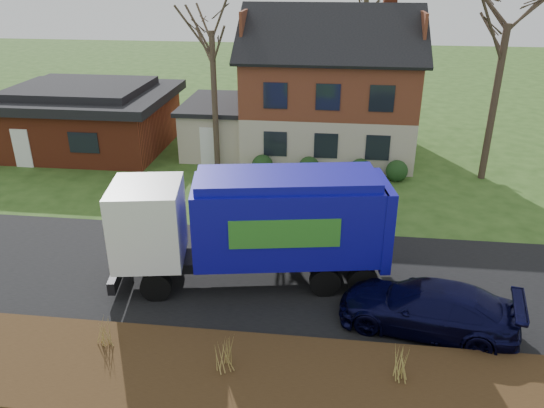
# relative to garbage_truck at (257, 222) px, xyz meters

# --- Properties ---
(ground) EXTENTS (120.00, 120.00, 0.00)m
(ground) POSITION_rel_garbage_truck_xyz_m (-0.03, 0.31, -2.24)
(ground) COLOR #2B4918
(ground) RESTS_ON ground
(road) EXTENTS (80.00, 7.00, 0.02)m
(road) POSITION_rel_garbage_truck_xyz_m (-0.03, 0.31, -2.23)
(road) COLOR black
(road) RESTS_ON ground
(mulch_verge) EXTENTS (80.00, 3.50, 0.30)m
(mulch_verge) POSITION_rel_garbage_truck_xyz_m (-0.03, -4.99, -2.09)
(mulch_verge) COLOR #322010
(mulch_verge) RESTS_ON ground
(main_house) EXTENTS (12.95, 8.95, 9.26)m
(main_house) POSITION_rel_garbage_truck_xyz_m (1.46, 14.22, 1.79)
(main_house) COLOR #C2B39C
(main_house) RESTS_ON ground
(ranch_house) EXTENTS (9.80, 8.20, 3.70)m
(ranch_house) POSITION_rel_garbage_truck_xyz_m (-12.03, 13.31, -0.42)
(ranch_house) COLOR maroon
(ranch_house) RESTS_ON ground
(garbage_truck) EXTENTS (9.33, 3.92, 3.88)m
(garbage_truck) POSITION_rel_garbage_truck_xyz_m (0.00, 0.00, 0.00)
(garbage_truck) COLOR black
(garbage_truck) RESTS_ON ground
(silver_sedan) EXTENTS (4.70, 2.85, 1.46)m
(silver_sedan) POSITION_rel_garbage_truck_xyz_m (-1.21, 5.04, -1.51)
(silver_sedan) COLOR #939499
(silver_sedan) RESTS_ON ground
(navy_wagon) EXTENTS (5.46, 3.11, 1.49)m
(navy_wagon) POSITION_rel_garbage_truck_xyz_m (5.33, -2.04, -1.49)
(navy_wagon) COLOR black
(navy_wagon) RESTS_ON ground
(tree_front_west) EXTENTS (3.29, 3.29, 9.78)m
(tree_front_west) POSITION_rel_garbage_truck_xyz_m (-3.75, 10.66, 5.82)
(tree_front_west) COLOR #46372A
(tree_front_west) RESTS_ON ground
(grass_clump_west) EXTENTS (0.33, 0.28, 0.89)m
(grass_clump_west) POSITION_rel_garbage_truck_xyz_m (-3.68, -4.28, -1.49)
(grass_clump_west) COLOR #A18847
(grass_clump_west) RESTS_ON mulch_verge
(grass_clump_mid) EXTENTS (0.36, 0.30, 1.01)m
(grass_clump_mid) POSITION_rel_garbage_truck_xyz_m (-0.14, -4.79, -1.43)
(grass_clump_mid) COLOR #A08946
(grass_clump_mid) RESTS_ON mulch_verge
(grass_clump_east) EXTENTS (0.38, 0.31, 0.96)m
(grass_clump_east) POSITION_rel_garbage_truck_xyz_m (4.38, -4.56, -1.46)
(grass_clump_east) COLOR #A08F46
(grass_clump_east) RESTS_ON mulch_verge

